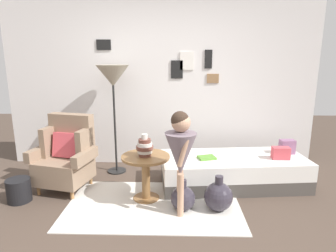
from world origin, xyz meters
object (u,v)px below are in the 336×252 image
(person_child, at_px, (181,150))
(side_table, at_px, (146,168))
(floor_lamp, at_px, (113,79))
(demijohn_near, at_px, (183,198))
(armchair, at_px, (66,156))
(vase_striped, at_px, (145,147))
(magazine_basket, at_px, (19,190))
(book_on_daybed, at_px, (207,158))
(daybed, at_px, (233,171))
(demijohn_far, at_px, (218,196))

(person_child, bearing_deg, side_table, 140.07)
(floor_lamp, xyz_separation_m, demijohn_near, (0.98, -1.12, -1.25))
(armchair, distance_m, vase_striped, 1.13)
(floor_lamp, height_order, magazine_basket, floor_lamp)
(vase_striped, height_order, floor_lamp, floor_lamp)
(demijohn_near, bearing_deg, person_child, -110.29)
(side_table, xyz_separation_m, book_on_daybed, (0.76, 0.36, 0.01))
(daybed, xyz_separation_m, demijohn_near, (-0.69, -0.70, -0.05))
(demijohn_far, bearing_deg, book_on_daybed, 97.46)
(daybed, height_order, book_on_daybed, book_on_daybed)
(daybed, distance_m, vase_striped, 1.31)
(floor_lamp, relative_size, demijohn_far, 3.87)
(person_child, bearing_deg, daybed, 47.41)
(demijohn_near, height_order, magazine_basket, demijohn_near)
(side_table, xyz_separation_m, magazine_basket, (-1.53, -0.10, -0.26))
(daybed, bearing_deg, person_child, -132.59)
(side_table, bearing_deg, demijohn_far, -16.04)
(side_table, relative_size, demijohn_far, 1.40)
(armchair, bearing_deg, demijohn_near, -20.14)
(demijohn_near, bearing_deg, book_on_daybed, 62.32)
(side_table, distance_m, magazine_basket, 1.55)
(side_table, distance_m, demijohn_far, 0.91)
(armchair, xyz_separation_m, person_child, (1.48, -0.65, 0.31))
(magazine_basket, bearing_deg, floor_lamp, 44.42)
(daybed, bearing_deg, vase_striped, -158.29)
(book_on_daybed, relative_size, demijohn_near, 0.60)
(side_table, height_order, demijohn_near, side_table)
(demijohn_far, bearing_deg, vase_striped, 164.70)
(demijohn_far, height_order, magazine_basket, demijohn_far)
(daybed, xyz_separation_m, floor_lamp, (-1.67, 0.42, 1.20))
(armchair, relative_size, side_table, 1.68)
(side_table, xyz_separation_m, vase_striped, (-0.01, -0.01, 0.27))
(side_table, bearing_deg, demijohn_near, -29.78)
(side_table, xyz_separation_m, demijohn_far, (0.84, -0.24, -0.23))
(demijohn_far, bearing_deg, side_table, 163.96)
(vase_striped, relative_size, demijohn_near, 0.73)
(side_table, distance_m, floor_lamp, 1.43)
(vase_striped, xyz_separation_m, book_on_daybed, (0.77, 0.37, -0.25))
(armchair, distance_m, person_child, 1.64)
(person_child, xyz_separation_m, demijohn_far, (0.43, 0.10, -0.58))
(daybed, distance_m, person_child, 1.20)
(daybed, bearing_deg, magazine_basket, -168.48)
(floor_lamp, relative_size, person_child, 1.37)
(daybed, relative_size, demijohn_far, 4.78)
(armchair, bearing_deg, magazine_basket, -138.69)
(side_table, height_order, vase_striped, vase_striped)
(magazine_basket, bearing_deg, demijohn_far, -3.49)
(daybed, xyz_separation_m, vase_striped, (-1.14, -0.45, 0.47))
(side_table, bearing_deg, floor_lamp, 121.83)
(floor_lamp, distance_m, demijohn_far, 2.16)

